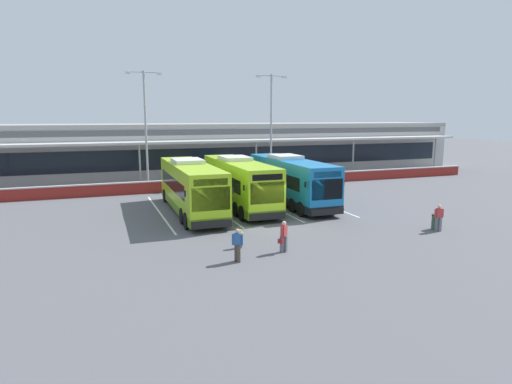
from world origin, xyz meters
TOP-DOWN VIEW (x-y plane):
  - ground_plane at (0.00, 0.00)m, footprint 200.00×200.00m
  - terminal_building at (-0.00, 26.91)m, footprint 70.00×13.00m
  - red_barrier_wall at (0.00, 14.50)m, footprint 60.00×0.40m
  - coach_bus_leftmost at (-4.13, 5.24)m, footprint 3.03×12.19m
  - coach_bus_left_centre at (-0.24, 6.02)m, footprint 3.03×12.19m
  - coach_bus_centre at (3.99, 5.85)m, footprint 3.03×12.19m
  - bay_stripe_far_west at (-6.30, 6.00)m, footprint 0.14×13.00m
  - bay_stripe_west at (-2.10, 6.00)m, footprint 0.14×13.00m
  - bay_stripe_mid_west at (2.10, 6.00)m, footprint 0.14×13.00m
  - bay_stripe_centre at (6.30, 6.00)m, footprint 0.14×13.00m
  - pedestrian_with_handbag at (-1.76, -5.67)m, footprint 0.62×0.50m
  - pedestrian_in_dark_coat at (-4.42, -6.26)m, footprint 0.51×0.41m
  - pedestrian_child at (-3.59, -4.20)m, footprint 0.29×0.26m
  - pedestrian_near_bin at (8.70, -5.17)m, footprint 0.54×0.38m
  - lamp_post_west at (-5.75, 16.98)m, footprint 3.24×0.28m
  - lamp_post_centre at (6.58, 16.02)m, footprint 3.24×0.28m
  - litter_bin at (8.86, -4.81)m, footprint 0.54×0.54m

SIDE VIEW (x-z plane):
  - ground_plane at x=0.00m, z-range 0.00..0.00m
  - bay_stripe_far_west at x=-6.30m, z-range 0.00..0.01m
  - bay_stripe_west at x=-2.10m, z-range 0.00..0.01m
  - bay_stripe_mid_west at x=2.10m, z-range 0.00..0.01m
  - bay_stripe_centre at x=6.30m, z-range 0.00..0.01m
  - litter_bin at x=8.86m, z-range 0.00..0.93m
  - pedestrian_child at x=-3.59m, z-range 0.04..1.04m
  - red_barrier_wall at x=0.00m, z-range 0.01..1.10m
  - pedestrian_with_handbag at x=-1.76m, z-range 0.05..1.67m
  - pedestrian_in_dark_coat at x=-4.42m, z-range 0.06..1.68m
  - pedestrian_near_bin at x=8.70m, z-range 0.06..1.68m
  - coach_bus_leftmost at x=-4.13m, z-range -0.10..3.68m
  - coach_bus_left_centre at x=-0.24m, z-range -0.10..3.68m
  - coach_bus_centre at x=3.99m, z-range -0.10..3.68m
  - terminal_building at x=0.00m, z-range 0.01..6.01m
  - lamp_post_west at x=-5.75m, z-range 0.79..11.79m
  - lamp_post_centre at x=6.58m, z-range 0.79..11.79m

